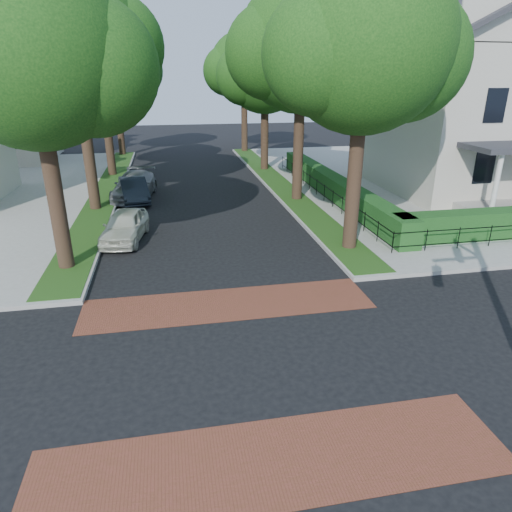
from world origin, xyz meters
The scene contains 20 objects.
ground centered at (0.00, 0.00, 0.00)m, with size 120.00×120.00×0.00m, color black.
sidewalk_ne centered at (19.50, 19.00, 0.07)m, with size 30.00×30.00×0.15m, color gray.
crosswalk_far centered at (0.00, 3.20, 0.01)m, with size 9.00×2.20×0.01m, color brown.
crosswalk_near centered at (0.00, -3.20, 0.01)m, with size 9.00×2.20×0.01m, color brown.
grass_strip_ne centered at (5.40, 19.10, 0.16)m, with size 1.60×29.80×0.02m, color #244814.
grass_strip_nw centered at (-5.40, 19.10, 0.16)m, with size 1.60×29.80×0.02m, color #244814.
tree_right_near centered at (5.60, 7.24, 7.63)m, with size 7.75×6.67×10.66m.
tree_right_mid centered at (5.61, 15.25, 7.99)m, with size 8.25×7.09×11.22m.
tree_right_far centered at (5.60, 24.22, 6.91)m, with size 7.25×6.23×9.74m.
tree_right_back centered at (5.60, 33.23, 7.27)m, with size 7.50×6.45×10.20m.
tree_left_near centered at (-5.40, 7.23, 7.27)m, with size 7.50×6.45×10.20m.
tree_left_mid centered at (-5.39, 15.24, 8.34)m, with size 8.00×6.88×11.48m.
tree_left_far centered at (-5.40, 24.22, 7.12)m, with size 7.00×6.02×9.86m.
tree_left_back centered at (-5.40, 33.24, 7.41)m, with size 7.75×6.66×10.44m.
hedge_main_road centered at (7.70, 15.00, 0.75)m, with size 1.00×18.00×1.20m, color #194016.
fence_main_road centered at (6.90, 15.00, 0.60)m, with size 0.06×18.00×0.90m, color black, non-canonical shape.
house_victorian centered at (17.51, 15.92, 6.02)m, with size 13.00×13.05×12.48m.
parked_car_front centered at (-3.60, 9.98, 0.66)m, with size 1.56×3.87×1.32m, color beige.
parked_car_middle centered at (-3.60, 16.72, 0.67)m, with size 1.41×4.04×1.33m, color #1D232C.
parked_car_rear centered at (-3.60, 17.53, 0.72)m, with size 2.02×4.96×1.44m, color gray.
Camera 1 is at (-1.55, -9.52, 6.72)m, focal length 32.00 mm.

